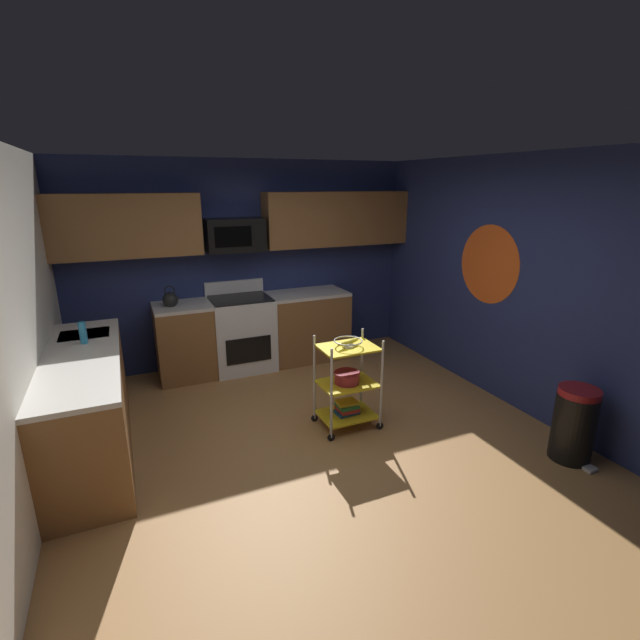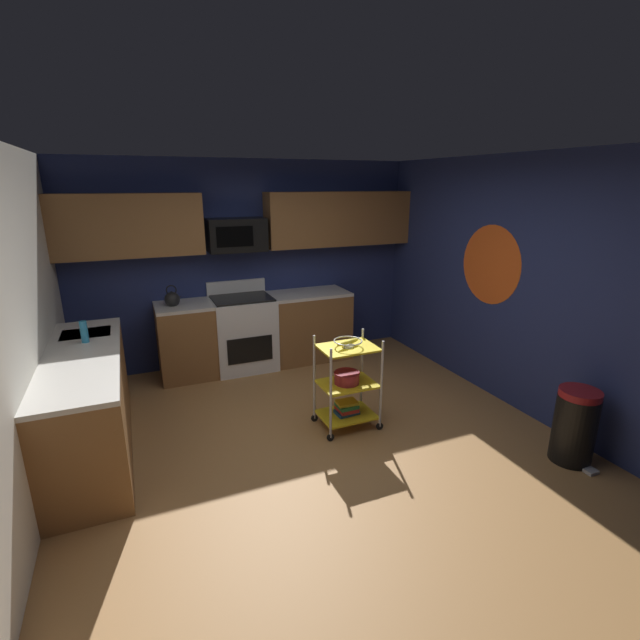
{
  "view_description": "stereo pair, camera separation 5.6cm",
  "coord_description": "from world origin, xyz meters",
  "px_view_note": "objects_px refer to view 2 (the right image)",
  "views": [
    {
      "loc": [
        -1.49,
        -3.35,
        2.31
      ],
      "look_at": [
        0.19,
        0.47,
        1.05
      ],
      "focal_mm": 25.58,
      "sensor_mm": 36.0,
      "label": 1
    },
    {
      "loc": [
        -1.44,
        -3.38,
        2.31
      ],
      "look_at": [
        0.19,
        0.47,
        1.05
      ],
      "focal_mm": 25.58,
      "sensor_mm": 36.0,
      "label": 2
    }
  ],
  "objects_px": {
    "oven_range": "(243,332)",
    "trash_can": "(575,426)",
    "dish_soap_bottle": "(84,332)",
    "microwave": "(236,235)",
    "book_stack": "(347,407)",
    "kettle": "(172,299)",
    "rolling_cart": "(347,383)",
    "fruit_bowl": "(348,342)",
    "mixing_bowl_large": "(347,377)"
  },
  "relations": [
    {
      "from": "fruit_bowl",
      "to": "book_stack",
      "type": "height_order",
      "value": "fruit_bowl"
    },
    {
      "from": "oven_range",
      "to": "fruit_bowl",
      "type": "distance_m",
      "value": 1.99
    },
    {
      "from": "dish_soap_bottle",
      "to": "microwave",
      "type": "bearing_deg",
      "value": 34.4
    },
    {
      "from": "rolling_cart",
      "to": "trash_can",
      "type": "bearing_deg",
      "value": -39.93
    },
    {
      "from": "book_stack",
      "to": "mixing_bowl_large",
      "type": "bearing_deg",
      "value": -180.0
    },
    {
      "from": "book_stack",
      "to": "trash_can",
      "type": "bearing_deg",
      "value": -39.93
    },
    {
      "from": "kettle",
      "to": "book_stack",
      "type": "bearing_deg",
      "value": -53.29
    },
    {
      "from": "mixing_bowl_large",
      "to": "book_stack",
      "type": "relative_size",
      "value": 1.1
    },
    {
      "from": "fruit_bowl",
      "to": "dish_soap_bottle",
      "type": "xyz_separation_m",
      "value": [
        -2.26,
        0.81,
        0.14
      ]
    },
    {
      "from": "kettle",
      "to": "dish_soap_bottle",
      "type": "relative_size",
      "value": 1.32
    },
    {
      "from": "rolling_cart",
      "to": "fruit_bowl",
      "type": "xyz_separation_m",
      "value": [
        -0.0,
        -0.0,
        0.42
      ]
    },
    {
      "from": "book_stack",
      "to": "dish_soap_bottle",
      "type": "bearing_deg",
      "value": 160.14
    },
    {
      "from": "fruit_bowl",
      "to": "dish_soap_bottle",
      "type": "distance_m",
      "value": 2.4
    },
    {
      "from": "microwave",
      "to": "rolling_cart",
      "type": "relative_size",
      "value": 0.77
    },
    {
      "from": "microwave",
      "to": "kettle",
      "type": "height_order",
      "value": "microwave"
    },
    {
      "from": "dish_soap_bottle",
      "to": "mixing_bowl_large",
      "type": "bearing_deg",
      "value": -19.91
    },
    {
      "from": "dish_soap_bottle",
      "to": "trash_can",
      "type": "distance_m",
      "value": 4.38
    },
    {
      "from": "rolling_cart",
      "to": "mixing_bowl_large",
      "type": "bearing_deg",
      "value": -180.0
    },
    {
      "from": "trash_can",
      "to": "book_stack",
      "type": "bearing_deg",
      "value": 140.07
    },
    {
      "from": "oven_range",
      "to": "trash_can",
      "type": "bearing_deg",
      "value": -56.4
    },
    {
      "from": "microwave",
      "to": "dish_soap_bottle",
      "type": "bearing_deg",
      "value": -145.6
    },
    {
      "from": "book_stack",
      "to": "kettle",
      "type": "bearing_deg",
      "value": 126.71
    },
    {
      "from": "fruit_bowl",
      "to": "dish_soap_bottle",
      "type": "bearing_deg",
      "value": 160.14
    },
    {
      "from": "fruit_bowl",
      "to": "microwave",
      "type": "bearing_deg",
      "value": 105.94
    },
    {
      "from": "oven_range",
      "to": "rolling_cart",
      "type": "distance_m",
      "value": 1.95
    },
    {
      "from": "mixing_bowl_large",
      "to": "kettle",
      "type": "height_order",
      "value": "kettle"
    },
    {
      "from": "microwave",
      "to": "dish_soap_bottle",
      "type": "distance_m",
      "value": 2.16
    },
    {
      "from": "mixing_bowl_large",
      "to": "kettle",
      "type": "xyz_separation_m",
      "value": [
        -1.38,
        1.86,
        0.48
      ]
    },
    {
      "from": "rolling_cart",
      "to": "dish_soap_bottle",
      "type": "bearing_deg",
      "value": 160.14
    },
    {
      "from": "dish_soap_bottle",
      "to": "trash_can",
      "type": "height_order",
      "value": "dish_soap_bottle"
    },
    {
      "from": "book_stack",
      "to": "trash_can",
      "type": "height_order",
      "value": "trash_can"
    },
    {
      "from": "mixing_bowl_large",
      "to": "trash_can",
      "type": "xyz_separation_m",
      "value": [
        1.53,
        -1.28,
        -0.19
      ]
    },
    {
      "from": "oven_range",
      "to": "mixing_bowl_large",
      "type": "xyz_separation_m",
      "value": [
        0.56,
        -1.87,
        0.04
      ]
    },
    {
      "from": "rolling_cart",
      "to": "microwave",
      "type": "bearing_deg",
      "value": 105.94
    },
    {
      "from": "mixing_bowl_large",
      "to": "trash_can",
      "type": "distance_m",
      "value": 2.01
    },
    {
      "from": "kettle",
      "to": "dish_soap_bottle",
      "type": "xyz_separation_m",
      "value": [
        -0.86,
        -1.05,
        0.02
      ]
    },
    {
      "from": "microwave",
      "to": "kettle",
      "type": "bearing_deg",
      "value": -172.52
    },
    {
      "from": "kettle",
      "to": "mixing_bowl_large",
      "type": "bearing_deg",
      "value": -53.4
    },
    {
      "from": "oven_range",
      "to": "rolling_cart",
      "type": "xyz_separation_m",
      "value": [
        0.56,
        -1.87,
        -0.03
      ]
    },
    {
      "from": "oven_range",
      "to": "mixing_bowl_large",
      "type": "relative_size",
      "value": 4.37
    },
    {
      "from": "book_stack",
      "to": "trash_can",
      "type": "relative_size",
      "value": 0.35
    },
    {
      "from": "oven_range",
      "to": "trash_can",
      "type": "height_order",
      "value": "oven_range"
    },
    {
      "from": "fruit_bowl",
      "to": "kettle",
      "type": "bearing_deg",
      "value": 126.71
    },
    {
      "from": "rolling_cart",
      "to": "dish_soap_bottle",
      "type": "xyz_separation_m",
      "value": [
        -2.26,
        0.81,
        0.57
      ]
    },
    {
      "from": "book_stack",
      "to": "kettle",
      "type": "xyz_separation_m",
      "value": [
        -1.39,
        1.86,
        0.8
      ]
    },
    {
      "from": "fruit_bowl",
      "to": "mixing_bowl_large",
      "type": "bearing_deg",
      "value": 180.0
    },
    {
      "from": "mixing_bowl_large",
      "to": "trash_can",
      "type": "height_order",
      "value": "trash_can"
    },
    {
      "from": "dish_soap_bottle",
      "to": "trash_can",
      "type": "bearing_deg",
      "value": -28.96
    },
    {
      "from": "oven_range",
      "to": "microwave",
      "type": "height_order",
      "value": "microwave"
    },
    {
      "from": "rolling_cart",
      "to": "book_stack",
      "type": "height_order",
      "value": "rolling_cart"
    }
  ]
}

